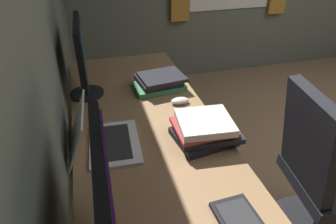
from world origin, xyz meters
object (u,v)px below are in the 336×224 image
at_px(drawer_pedestal, 144,183).
at_px(book_stack_near, 205,130).
at_px(laptop_leftmost, 100,137).
at_px(mouse_main, 180,101).
at_px(office_chair, 321,184).
at_px(monitor_secondary, 81,55).
at_px(book_stack_far, 160,82).
at_px(monitor_primary, 107,209).

bearing_deg(drawer_pedestal, book_stack_near, -122.27).
relative_size(laptop_leftmost, mouse_main, 3.38).
relative_size(laptop_leftmost, office_chair, 0.36).
distance_m(monitor_secondary, book_stack_near, 0.81).
height_order(book_stack_near, book_stack_far, book_stack_near).
xyz_separation_m(monitor_primary, laptop_leftmost, (0.59, -0.01, -0.20)).
relative_size(drawer_pedestal, office_chair, 0.72).
bearing_deg(monitor_primary, book_stack_near, -43.25).
bearing_deg(office_chair, book_stack_far, 41.55).
height_order(laptop_leftmost, book_stack_near, laptop_leftmost).
height_order(monitor_secondary, laptop_leftmost, monitor_secondary).
relative_size(drawer_pedestal, book_stack_near, 2.23).
xyz_separation_m(mouse_main, book_stack_near, (-0.35, -0.01, 0.04)).
bearing_deg(book_stack_near, mouse_main, 1.75).
bearing_deg(mouse_main, office_chair, -131.77).
bearing_deg(office_chair, drawer_pedestal, 67.50).
bearing_deg(mouse_main, drawer_pedestal, 124.59).
bearing_deg(book_stack_far, book_stack_near, -172.43).
distance_m(mouse_main, book_stack_near, 0.35).
xyz_separation_m(monitor_secondary, laptop_leftmost, (-0.53, -0.03, -0.20)).
bearing_deg(mouse_main, laptop_leftmost, 120.50).
distance_m(mouse_main, book_stack_far, 0.22).
bearing_deg(monitor_primary, monitor_secondary, 1.35).
bearing_deg(laptop_leftmost, drawer_pedestal, -65.24).
bearing_deg(laptop_leftmost, mouse_main, -59.50).
height_order(monitor_secondary, mouse_main, monitor_secondary).
distance_m(monitor_primary, monitor_secondary, 1.12).
distance_m(monitor_secondary, laptop_leftmost, 0.56).
bearing_deg(office_chair, monitor_primary, 107.05).
relative_size(drawer_pedestal, laptop_leftmost, 1.98).
relative_size(drawer_pedestal, book_stack_far, 2.18).
xyz_separation_m(monitor_primary, book_stack_far, (1.08, -0.41, -0.21)).
relative_size(monitor_primary, monitor_secondary, 1.04).
relative_size(book_stack_near, book_stack_far, 0.98).
bearing_deg(office_chair, book_stack_near, 72.55).
distance_m(drawer_pedestal, monitor_secondary, 0.80).
height_order(laptop_leftmost, mouse_main, laptop_leftmost).
relative_size(monitor_secondary, book_stack_far, 1.46).
xyz_separation_m(drawer_pedestal, book_stack_near, (-0.17, -0.27, 0.44)).
bearing_deg(office_chair, laptop_leftmost, 76.18).
relative_size(book_stack_far, office_chair, 0.33).
bearing_deg(book_stack_near, laptop_leftmost, 80.84).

